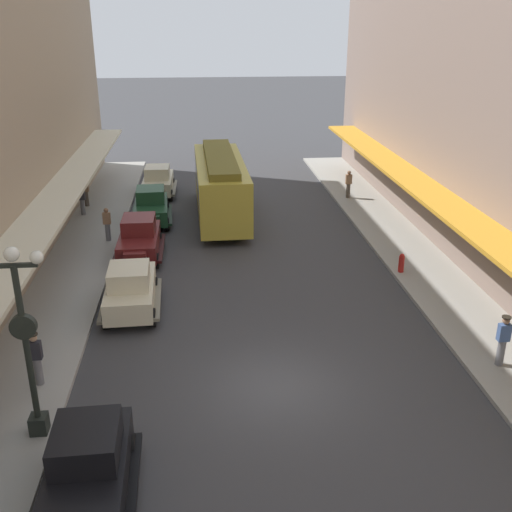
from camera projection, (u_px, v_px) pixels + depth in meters
The scene contains 16 objects.
ground_plane at pixel (276, 387), 17.76m from camera, with size 200.00×200.00×0.00m, color #38383A.
sidewalk_left at pixel (15, 399), 17.06m from camera, with size 3.00×60.00×0.15m, color #99968E.
parked_car_0 at pixel (131, 288), 22.04m from camera, with size 2.24×4.30×1.84m.
parked_car_1 at pixel (151, 206), 31.64m from camera, with size 2.28×4.31×1.84m.
parked_car_2 at pixel (158, 180), 36.62m from camera, with size 2.19×4.28×1.84m.
parked_car_3 at pixel (139, 238), 27.05m from camera, with size 2.14×4.26×1.84m.
parked_car_4 at pixel (87, 469), 13.18m from camera, with size 2.23×4.29×1.84m.
streetcar at pixel (220, 183), 32.16m from camera, with size 2.69×9.65×3.46m.
lamp_post_with_clock at pixel (25, 336), 14.55m from camera, with size 1.42×0.44×5.16m.
fire_hydrant at pixel (401, 263), 25.28m from camera, with size 0.24×0.24×0.82m.
pedestrian_0 at pixel (82, 200), 32.48m from camera, with size 0.36×0.24×1.64m.
pedestrian_1 at pixel (503, 340), 18.31m from camera, with size 0.36×0.28×1.67m.
pedestrian_2 at pixel (86, 192), 34.01m from camera, with size 0.36×0.24×1.64m.
pedestrian_3 at pixel (348, 184), 35.60m from camera, with size 0.36×0.24×1.64m.
pedestrian_4 at pixel (107, 224), 28.68m from camera, with size 0.36×0.24×1.64m.
pedestrian_5 at pixel (36, 358), 17.33m from camera, with size 0.36×0.28×1.67m.
Camera 1 is at (-2.04, -14.93, 10.18)m, focal length 42.03 mm.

